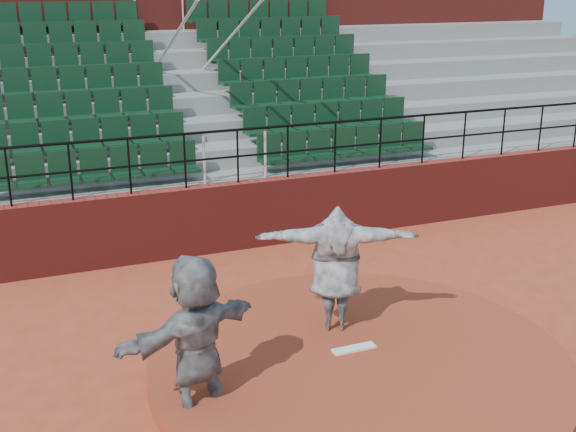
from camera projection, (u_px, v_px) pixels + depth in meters
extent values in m
plane|color=#A94026|center=(359.00, 371.00, 9.53)|extent=(90.00, 90.00, 0.00)
cylinder|color=#963821|center=(359.00, 363.00, 9.49)|extent=(5.50, 5.50, 0.25)
cube|color=white|center=(354.00, 348.00, 9.58)|extent=(0.60, 0.15, 0.03)
cube|color=maroon|center=(239.00, 215.00, 13.73)|extent=(24.00, 0.30, 1.30)
cylinder|color=black|center=(237.00, 130.00, 13.21)|extent=(24.00, 0.05, 0.05)
cylinder|color=black|center=(238.00, 156.00, 13.37)|extent=(24.00, 0.04, 0.04)
cylinder|color=black|center=(8.00, 178.00, 11.95)|extent=(0.04, 0.04, 1.00)
cylinder|color=black|center=(71.00, 172.00, 12.30)|extent=(0.04, 0.04, 1.00)
cylinder|color=black|center=(129.00, 166.00, 12.66)|extent=(0.04, 0.04, 1.00)
cylinder|color=black|center=(185.00, 161.00, 13.01)|extent=(0.04, 0.04, 1.00)
cylinder|color=black|center=(238.00, 156.00, 13.37)|extent=(0.04, 0.04, 1.00)
cylinder|color=black|center=(288.00, 152.00, 13.72)|extent=(0.04, 0.04, 1.00)
cylinder|color=black|center=(335.00, 147.00, 14.08)|extent=(0.04, 0.04, 1.00)
cylinder|color=black|center=(380.00, 143.00, 14.43)|extent=(0.04, 0.04, 1.00)
cylinder|color=black|center=(423.00, 139.00, 14.79)|extent=(0.04, 0.04, 1.00)
cylinder|color=black|center=(464.00, 136.00, 15.14)|extent=(0.04, 0.04, 1.00)
cylinder|color=black|center=(503.00, 132.00, 15.50)|extent=(0.04, 0.04, 1.00)
cylinder|color=black|center=(541.00, 129.00, 15.85)|extent=(0.04, 0.04, 1.00)
cylinder|color=black|center=(576.00, 125.00, 16.21)|extent=(0.04, 0.04, 1.00)
cube|color=gray|center=(230.00, 207.00, 14.24)|extent=(24.00, 0.85, 1.30)
cube|color=black|center=(95.00, 169.00, 13.03)|extent=(3.85, 0.48, 0.72)
cube|color=black|center=(346.00, 146.00, 14.82)|extent=(3.85, 0.48, 0.72)
cube|color=gray|center=(217.00, 186.00, 14.92)|extent=(24.00, 0.85, 1.70)
cube|color=black|center=(87.00, 138.00, 13.66)|extent=(3.85, 0.48, 0.72)
cube|color=black|center=(329.00, 120.00, 15.45)|extent=(3.85, 0.48, 0.72)
cube|color=gray|center=(206.00, 167.00, 15.61)|extent=(24.00, 0.85, 2.10)
cube|color=black|center=(80.00, 110.00, 14.28)|extent=(3.85, 0.48, 0.72)
cube|color=black|center=(313.00, 95.00, 16.07)|extent=(3.85, 0.48, 0.72)
cube|color=gray|center=(195.00, 150.00, 16.29)|extent=(24.00, 0.85, 2.50)
cube|color=black|center=(73.00, 84.00, 14.90)|extent=(3.85, 0.48, 0.72)
cube|color=black|center=(298.00, 73.00, 16.69)|extent=(3.85, 0.48, 0.72)
cube|color=gray|center=(185.00, 134.00, 16.98)|extent=(24.00, 0.85, 2.90)
cube|color=black|center=(67.00, 60.00, 15.53)|extent=(3.85, 0.48, 0.72)
cube|color=black|center=(285.00, 52.00, 17.32)|extent=(3.85, 0.48, 0.72)
cube|color=gray|center=(177.00, 120.00, 17.67)|extent=(24.00, 0.85, 3.30)
cube|color=black|center=(61.00, 38.00, 16.15)|extent=(3.85, 0.48, 0.72)
cube|color=black|center=(272.00, 32.00, 17.94)|extent=(3.85, 0.48, 0.72)
cube|color=gray|center=(168.00, 106.00, 18.35)|extent=(24.00, 0.85, 3.70)
cube|color=black|center=(56.00, 18.00, 16.77)|extent=(3.85, 0.48, 0.72)
cube|color=black|center=(260.00, 14.00, 18.56)|extent=(3.85, 0.48, 0.72)
cylinder|color=silver|center=(164.00, 54.00, 15.41)|extent=(0.06, 5.97, 2.46)
cylinder|color=silver|center=(218.00, 52.00, 15.83)|extent=(0.06, 5.97, 2.46)
cube|color=maroon|center=(149.00, 32.00, 19.51)|extent=(24.00, 3.00, 7.10)
imported|color=black|center=(336.00, 268.00, 9.93)|extent=(2.28, 1.35, 1.80)
imported|color=black|center=(196.00, 339.00, 8.25)|extent=(1.98, 1.26, 2.04)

